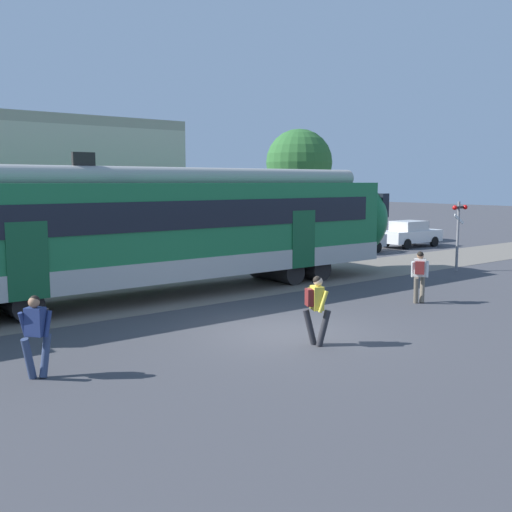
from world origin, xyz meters
The scene contains 8 objects.
ground_plane centered at (0.00, 0.00, 0.00)m, with size 160.00×160.00×0.00m, color #424247.
pedestrian_navy centered at (-6.18, 0.24, 0.99)m, with size 0.70×0.51×1.67m.
pedestrian_yellow centered at (-0.23, -1.41, 0.99)m, with size 0.58×0.65×1.67m.
pedestrian_white centered at (5.78, 0.15, 0.99)m, with size 0.71×0.51×1.67m.
parked_car_silver centered at (13.94, 10.79, 0.78)m, with size 4.04×1.84×1.54m.
parked_car_white centered at (19.02, 10.75, 0.78)m, with size 4.05×1.85×1.54m.
crossing_signal centered at (12.74, 3.41, 2.01)m, with size 0.96×0.22×3.00m.
street_tree_right centered at (16.16, 17.41, 5.04)m, with size 4.24×4.24×7.17m.
Camera 1 is at (-9.82, -11.41, 3.85)m, focal length 42.00 mm.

